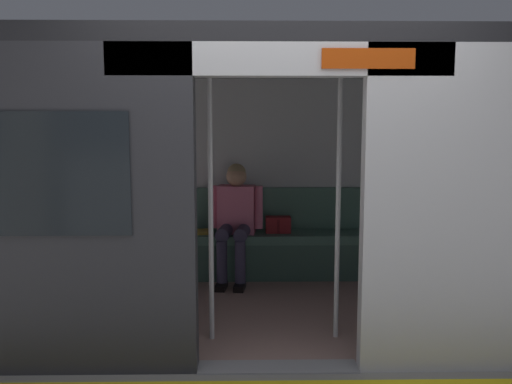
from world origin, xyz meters
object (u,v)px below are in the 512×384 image
Objects in this scene: bench_seat at (266,244)px; person_seated at (235,214)px; book at (202,232)px; handbag at (278,225)px; grab_pole_far at (338,202)px; train_car at (262,141)px; grab_pole_door at (211,203)px.

person_seated reaches higher than bench_seat.
book is (0.35, -0.08, -0.20)m from person_seated.
handbag is 0.13× the size of grab_pole_far.
train_car reaches higher than grab_pole_far.
handbag is (-0.12, -0.05, 0.20)m from bench_seat.
handbag is at bearing -78.16° from grab_pole_far.
train_car is 2.28× the size of bench_seat.
train_car reaches higher than bench_seat.
grab_pole_far is at bearing 101.84° from handbag.
book is at bearing -2.71° from bench_seat.
handbag is 0.80m from book.
person_seated is at bearing -62.74° from grab_pole_far.
bench_seat is 1.80m from grab_pole_door.
book is (0.60, -0.97, -0.97)m from train_car.
person_seated is 1.75m from grab_pole_far.
book is (0.67, -0.03, 0.12)m from bench_seat.
grab_pole_door is 0.93m from grab_pole_far.
person_seated is (0.32, 0.05, 0.33)m from bench_seat.
handbag is at bearing -109.66° from grab_pole_door.
grab_pole_door is at bearing 73.77° from bench_seat.
bench_seat is at bearing 21.76° from handbag.
grab_pole_door reaches higher than bench_seat.
book is at bearing 1.26° from handbag.
train_car reaches higher than person_seated.
bench_seat is 1.78m from grab_pole_far.
book is (0.80, 0.02, -0.07)m from handbag.
train_car is 1.50m from book.
book is at bearing -13.38° from person_seated.
grab_pole_door is at bearing 88.95° from book.
bench_seat is 1.36× the size of grab_pole_door.
bench_seat is 2.34× the size of person_seated.
handbag reaches higher than bench_seat.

